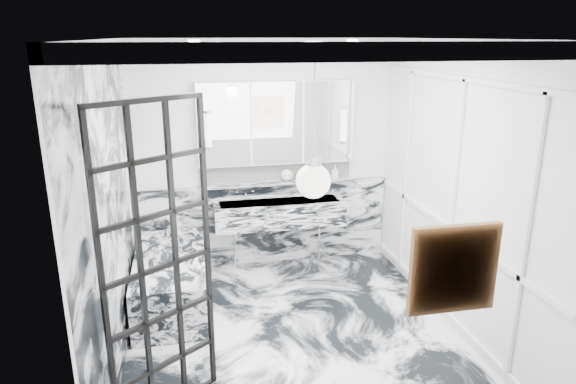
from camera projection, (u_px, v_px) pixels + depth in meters
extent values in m
plane|color=silver|center=(294.00, 335.00, 5.06)|extent=(3.60, 3.60, 0.00)
plane|color=white|center=(295.00, 39.00, 4.24)|extent=(3.60, 3.60, 0.00)
plane|color=white|center=(264.00, 156.00, 6.33)|extent=(3.60, 0.00, 3.60)
plane|color=white|center=(361.00, 294.00, 2.96)|extent=(3.60, 0.00, 3.60)
plane|color=white|center=(110.00, 212.00, 4.34)|extent=(0.00, 3.60, 3.60)
plane|color=white|center=(456.00, 190.00, 4.95)|extent=(0.00, 3.60, 3.60)
cube|color=silver|center=(265.00, 223.00, 6.56)|extent=(3.18, 0.05, 1.05)
cube|color=silver|center=(112.00, 218.00, 4.36)|extent=(0.02, 3.56, 2.68)
cube|color=white|center=(453.00, 200.00, 4.98)|extent=(0.03, 3.40, 2.30)
imported|color=#8C5919|center=(321.00, 171.00, 6.44)|extent=(0.08, 0.09, 0.22)
imported|color=#4C4C51|center=(335.00, 172.00, 6.49)|extent=(0.10, 0.10, 0.17)
imported|color=silver|center=(314.00, 173.00, 6.43)|extent=(0.14, 0.14, 0.16)
sphere|color=white|center=(287.00, 175.00, 6.37)|extent=(0.15, 0.15, 0.15)
cylinder|color=#8C5919|center=(297.00, 177.00, 6.40)|extent=(0.04, 0.04, 0.10)
cylinder|color=silver|center=(203.00, 282.00, 4.82)|extent=(0.08, 0.08, 0.12)
cube|color=#B76B12|center=(454.00, 269.00, 3.09)|extent=(0.47, 0.04, 0.47)
sphere|color=white|center=(313.00, 181.00, 3.41)|extent=(0.23, 0.23, 0.23)
cube|color=silver|center=(279.00, 213.00, 6.33)|extent=(1.60, 0.45, 0.30)
cube|color=silver|center=(277.00, 183.00, 6.38)|extent=(1.90, 0.14, 0.04)
cube|color=white|center=(276.00, 171.00, 6.40)|extent=(1.90, 0.03, 0.23)
cube|color=white|center=(276.00, 123.00, 6.17)|extent=(1.90, 0.16, 1.00)
cylinder|color=white|center=(208.00, 130.00, 5.93)|extent=(0.07, 0.07, 0.40)
cylinder|color=white|center=(344.00, 125.00, 6.25)|extent=(0.07, 0.07, 0.40)
cube|color=silver|center=(171.00, 280.00, 5.59)|extent=(0.75, 1.65, 0.55)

